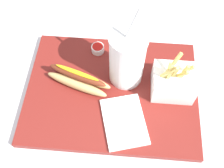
% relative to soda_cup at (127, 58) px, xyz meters
% --- Properties ---
extents(ground_plane, '(2.40, 2.40, 0.02)m').
position_rel_soda_cup_xyz_m(ground_plane, '(-0.03, -0.05, -0.11)').
color(ground_plane, silver).
extents(food_tray, '(0.45, 0.34, 0.02)m').
position_rel_soda_cup_xyz_m(food_tray, '(-0.03, -0.05, -0.09)').
color(food_tray, maroon).
rests_on(food_tray, ground_plane).
extents(soda_cup, '(0.09, 0.09, 0.25)m').
position_rel_soda_cup_xyz_m(soda_cup, '(0.00, 0.00, 0.00)').
color(soda_cup, white).
rests_on(soda_cup, food_tray).
extents(fries_basket, '(0.11, 0.09, 0.14)m').
position_rel_soda_cup_xyz_m(fries_basket, '(0.12, -0.03, -0.05)').
color(fries_basket, white).
rests_on(fries_basket, food_tray).
extents(hot_dog_1, '(0.18, 0.10, 0.06)m').
position_rel_soda_cup_xyz_m(hot_dog_1, '(-0.12, -0.03, -0.06)').
color(hot_dog_1, tan).
rests_on(hot_dog_1, food_tray).
extents(ketchup_cup_1, '(0.04, 0.04, 0.02)m').
position_rel_soda_cup_xyz_m(ketchup_cup_1, '(-0.08, 0.08, -0.07)').
color(ketchup_cup_1, white).
rests_on(ketchup_cup_1, food_tray).
extents(napkin_stack, '(0.13, 0.16, 0.01)m').
position_rel_soda_cup_xyz_m(napkin_stack, '(0.00, -0.13, -0.08)').
color(napkin_stack, white).
rests_on(napkin_stack, food_tray).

